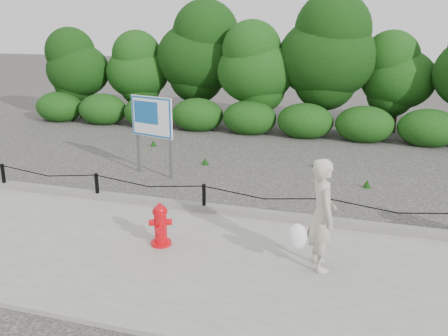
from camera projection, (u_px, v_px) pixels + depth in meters
ground at (204, 215)px, 9.83m from camera, size 90.00×90.00×0.00m
sidewalk at (165, 257)px, 7.99m from camera, size 14.00×4.00×0.08m
curb at (205, 208)px, 9.84m from camera, size 14.00×0.22×0.14m
chain_barrier at (204, 195)px, 9.70m from camera, size 10.06×0.06×0.60m
treeline at (297, 62)px, 17.19m from camera, size 20.04×3.60×4.79m
fire_hydrant at (161, 225)px, 8.24m from camera, size 0.47×0.47×0.77m
pedestrian at (320, 216)px, 7.32m from camera, size 0.83×0.77×1.80m
advertising_sign at (152, 120)px, 12.02m from camera, size 1.26×0.41×2.07m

